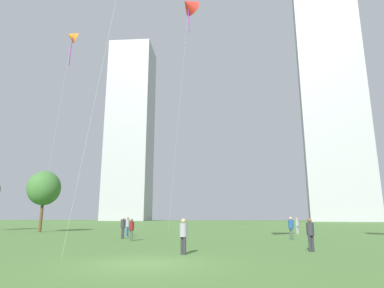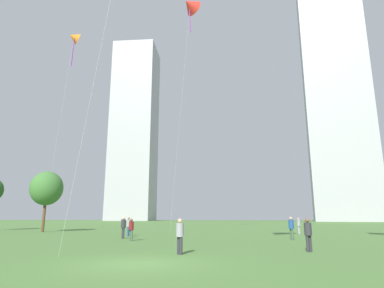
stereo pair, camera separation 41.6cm
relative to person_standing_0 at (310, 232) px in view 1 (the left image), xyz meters
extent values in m
plane|color=#4C7538|center=(-7.35, -5.13, -0.96)|extent=(280.00, 280.00, 0.00)
cylinder|color=#2D2D33|center=(0.07, 0.04, -0.55)|extent=(0.15, 0.15, 0.80)
cylinder|color=#2D2D33|center=(-0.07, -0.04, -0.55)|extent=(0.15, 0.15, 0.80)
cylinder|color=#2D2D33|center=(0.00, 0.00, 0.16)|extent=(0.37, 0.37, 0.64)
sphere|color=brown|center=(0.00, 0.00, 0.59)|extent=(0.22, 0.22, 0.22)
cylinder|color=#2D2D33|center=(-6.23, -1.97, -0.56)|extent=(0.15, 0.15, 0.80)
cylinder|color=#2D2D33|center=(-6.36, -1.87, -0.56)|extent=(0.15, 0.15, 0.80)
cylinder|color=gray|center=(-6.29, -1.92, 0.16)|extent=(0.37, 0.37, 0.63)
sphere|color=tan|center=(-6.29, -1.92, 0.59)|extent=(0.22, 0.22, 0.22)
cylinder|color=#2D2D33|center=(-12.58, 8.43, -0.54)|extent=(0.16, 0.16, 0.84)
cylinder|color=#2D2D33|center=(-12.69, 8.56, -0.54)|extent=(0.16, 0.16, 0.84)
cylinder|color=#2D2D33|center=(-12.64, 8.49, 0.22)|extent=(0.38, 0.38, 0.66)
sphere|color=beige|center=(-12.64, 8.49, 0.66)|extent=(0.23, 0.23, 0.23)
cylinder|color=#1E478C|center=(-13.27, 11.71, -0.55)|extent=(0.15, 0.15, 0.82)
cylinder|color=#1E478C|center=(-13.29, 11.88, -0.55)|extent=(0.15, 0.15, 0.82)
cylinder|color=gray|center=(-13.28, 11.79, 0.19)|extent=(0.38, 0.38, 0.65)
sphere|color=#997051|center=(-13.28, 11.79, 0.63)|extent=(0.22, 0.22, 0.22)
cylinder|color=#3F593F|center=(-11.29, 6.15, -0.57)|extent=(0.14, 0.14, 0.77)
cylinder|color=#3F593F|center=(-11.15, 6.07, -0.57)|extent=(0.14, 0.14, 0.77)
cylinder|color=maroon|center=(-11.22, 6.11, 0.11)|extent=(0.35, 0.35, 0.61)
sphere|color=brown|center=(-11.22, 6.11, 0.52)|extent=(0.21, 0.21, 0.21)
cylinder|color=gray|center=(2.74, 17.17, -0.57)|extent=(0.15, 0.15, 0.78)
cylinder|color=gray|center=(2.86, 17.28, -0.57)|extent=(0.15, 0.15, 0.78)
cylinder|color=gray|center=(2.80, 17.23, 0.13)|extent=(0.36, 0.36, 0.61)
sphere|color=tan|center=(2.80, 17.23, 0.54)|extent=(0.21, 0.21, 0.21)
cylinder|color=#3F593F|center=(0.55, 8.46, -0.54)|extent=(0.16, 0.16, 0.83)
cylinder|color=#3F593F|center=(0.62, 8.31, -0.54)|extent=(0.16, 0.16, 0.83)
cylinder|color=#1E478C|center=(0.58, 8.38, 0.20)|extent=(0.38, 0.38, 0.66)
sphere|color=tan|center=(0.58, 8.38, 0.64)|extent=(0.22, 0.22, 0.22)
cylinder|color=silver|center=(-10.12, 21.34, 13.79)|extent=(2.72, 2.11, 29.49)
cone|color=red|center=(-8.77, 20.29, 28.54)|extent=(3.15, 3.12, 2.65)
cylinder|color=purple|center=(-8.77, 20.29, 26.37)|extent=(0.31, 0.27, 3.74)
cylinder|color=silver|center=(-25.27, 19.14, 11.56)|extent=(2.20, 0.37, 25.03)
cone|color=orange|center=(-24.18, 18.96, 24.08)|extent=(2.18, 2.19, 1.83)
cylinder|color=purple|center=(-24.18, 18.96, 21.90)|extent=(0.50, 0.59, 3.73)
cylinder|color=brown|center=(-25.52, 18.21, 0.89)|extent=(0.33, 0.33, 3.68)
ellipsoid|color=#3D7033|center=(-25.52, 18.21, 4.03)|extent=(3.73, 3.73, 3.98)
cube|color=#A8A8AD|center=(35.99, 103.93, 49.80)|extent=(25.26, 22.22, 101.51)
cube|color=#A8A8AD|center=(-46.52, 117.26, 38.32)|extent=(18.83, 18.45, 78.55)
camera|label=1|loc=(-4.15, -17.64, 0.79)|focal=30.23mm
camera|label=2|loc=(-3.74, -17.59, 0.79)|focal=30.23mm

